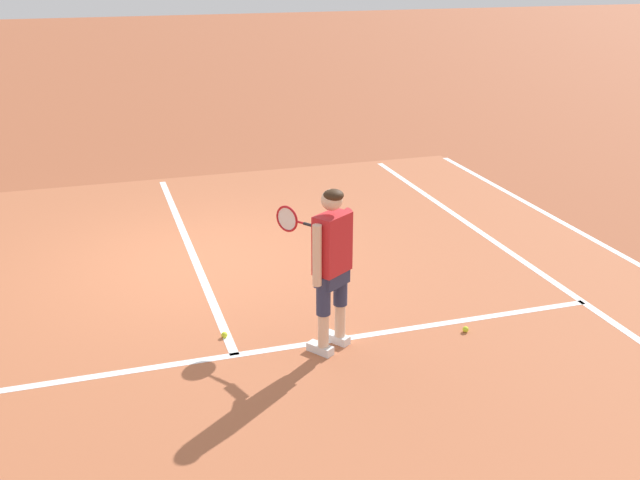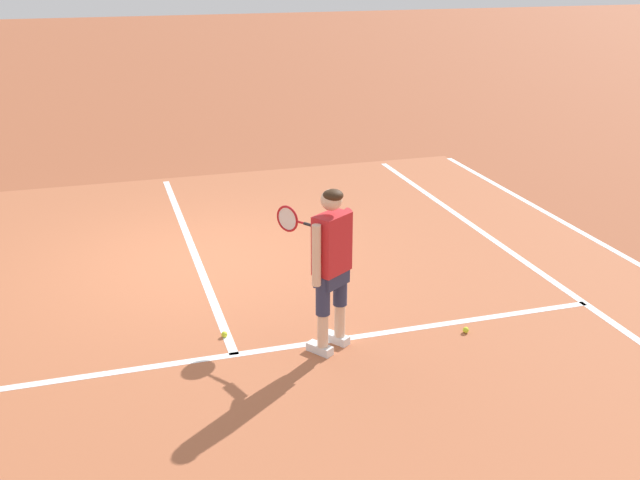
{
  "view_description": "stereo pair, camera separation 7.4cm",
  "coord_description": "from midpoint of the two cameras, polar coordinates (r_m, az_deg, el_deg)",
  "views": [
    {
      "loc": [
        -1.2,
        -9.28,
        3.84
      ],
      "look_at": [
        0.98,
        -2.34,
        1.05
      ],
      "focal_mm": 42.67,
      "sensor_mm": 36.0,
      "label": 1
    },
    {
      "loc": [
        -1.13,
        -9.3,
        3.84
      ],
      "look_at": [
        0.98,
        -2.34,
        1.05
      ],
      "focal_mm": 42.67,
      "sensor_mm": 36.0,
      "label": 2
    }
  ],
  "objects": [
    {
      "name": "tennis_ball_near_feet",
      "position": [
        8.15,
        -6.93,
        -7.04
      ],
      "size": [
        0.07,
        0.07,
        0.07
      ],
      "primitive_type": "sphere",
      "color": "#CCE02D",
      "rests_on": "ground"
    },
    {
      "name": "ground_plane",
      "position": [
        10.12,
        -8.98,
        -1.58
      ],
      "size": [
        80.0,
        80.0,
        0.0
      ],
      "primitive_type": "plane",
      "color": "#9E5133"
    },
    {
      "name": "tennis_player",
      "position": [
        7.48,
        1.04,
        -1.42
      ],
      "size": [
        0.59,
        1.21,
        1.71
      ],
      "color": "white",
      "rests_on": "ground"
    },
    {
      "name": "line_singles_right",
      "position": [
        10.5,
        14.72,
        -1.16
      ],
      "size": [
        0.1,
        9.76,
        0.01
      ],
      "primitive_type": "cube",
      "color": "white",
      "rests_on": "ground"
    },
    {
      "name": "court_inner_surface",
      "position": [
        9.15,
        -8.0,
        -4.02
      ],
      "size": [
        10.98,
        10.16,
        0.0
      ],
      "primitive_type": "cube",
      "color": "#B2603D",
      "rests_on": "ground"
    },
    {
      "name": "line_service",
      "position": [
        7.82,
        -6.17,
        -8.55
      ],
      "size": [
        8.23,
        0.1,
        0.01
      ],
      "primitive_type": "cube",
      "color": "white",
      "rests_on": "ground"
    },
    {
      "name": "line_doubles_right",
      "position": [
        11.26,
        20.72,
        -0.36
      ],
      "size": [
        0.1,
        9.76,
        0.01
      ],
      "primitive_type": "cube",
      "color": "white",
      "rests_on": "ground"
    },
    {
      "name": "line_centre_service",
      "position": [
        10.69,
        -9.47,
        -0.34
      ],
      "size": [
        0.1,
        6.4,
        0.01
      ],
      "primitive_type": "cube",
      "color": "white",
      "rests_on": "ground"
    },
    {
      "name": "tennis_ball_by_baseline",
      "position": [
        8.33,
        11.13,
        -6.64
      ],
      "size": [
        0.07,
        0.07,
        0.07
      ],
      "primitive_type": "sphere",
      "color": "#CCE02D",
      "rests_on": "ground"
    }
  ]
}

